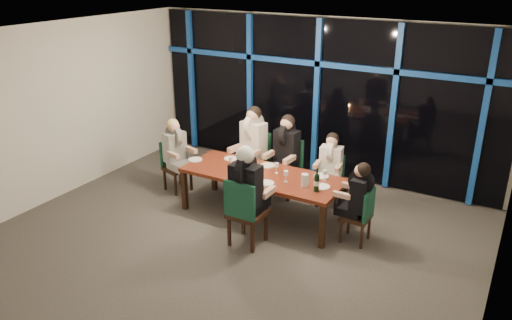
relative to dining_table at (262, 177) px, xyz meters
The scene contains 29 objects.
room 1.56m from the dining_table, 90.00° to the right, with size 7.04×7.00×3.02m.
window_wall 2.30m from the dining_table, 89.70° to the left, with size 6.86×0.43×2.94m.
dining_table is the anchor object (origin of this frame).
chair_far_left 1.14m from the dining_table, 125.34° to the left, with size 0.57×0.57×1.06m.
chair_far_mid 0.98m from the dining_table, 91.51° to the left, with size 0.50×0.50×1.01m.
chair_far_right 1.27m from the dining_table, 51.39° to the left, with size 0.45×0.45×0.88m.
chair_end_left 1.90m from the dining_table, behind, with size 0.53×0.53×0.92m.
chair_end_right 1.68m from the dining_table, ahead, with size 0.41×0.41×0.87m.
chair_near_mid 0.99m from the dining_table, 76.00° to the right, with size 0.49×0.49×1.06m.
diner_far_left 1.12m from the dining_table, 128.73° to the left, with size 0.57×0.70×1.03m.
diner_far_mid 0.93m from the dining_table, 92.12° to the left, with size 0.52×0.65×0.98m.
diner_far_right 1.22m from the dining_table, 48.86° to the left, with size 0.46×0.57×0.85m.
diner_end_left 1.83m from the dining_table, behind, with size 0.62×0.54×0.89m.
diner_end_right 1.60m from the dining_table, ahead, with size 0.54×0.43×0.84m.
diner_near_mid 0.96m from the dining_table, 74.59° to the right, with size 0.53×0.66×1.03m.
plate_far_left 0.82m from the dining_table, 159.79° to the left, with size 0.24×0.24×0.01m, color white.
plate_far_mid 0.35m from the dining_table, 103.65° to the left, with size 0.24×0.24×0.01m, color white.
plate_far_right 0.94m from the dining_table, 22.13° to the left, with size 0.24×0.24×0.01m, color white.
plate_end_left 1.28m from the dining_table, behind, with size 0.24×0.24×0.01m, color white.
plate_end_right 1.04m from the dining_table, ahead, with size 0.24×0.24×0.01m, color white.
plate_near_mid 0.40m from the dining_table, 51.44° to the right, with size 0.24×0.24×0.01m, color white.
wine_bottle 1.05m from the dining_table, ahead, with size 0.08×0.08×0.36m.
water_pitcher 0.81m from the dining_table, ahead, with size 0.12×0.11×0.19m.
tea_light 0.21m from the dining_table, 137.19° to the right, with size 0.05×0.05×0.03m, color #FFAB4C.
wine_glass_a 0.40m from the dining_table, 149.04° to the right, with size 0.07×0.07×0.19m.
wine_glass_b 0.30m from the dining_table, 33.16° to the left, with size 0.07×0.07×0.17m.
wine_glass_c 0.52m from the dining_table, 12.05° to the right, with size 0.07×0.07×0.18m.
wine_glass_d 0.63m from the dining_table, behind, with size 0.06×0.06×0.16m.
wine_glass_e 1.01m from the dining_table, 14.51° to the left, with size 0.06×0.06×0.16m.
Camera 1 is at (3.55, -5.59, 3.89)m, focal length 35.00 mm.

